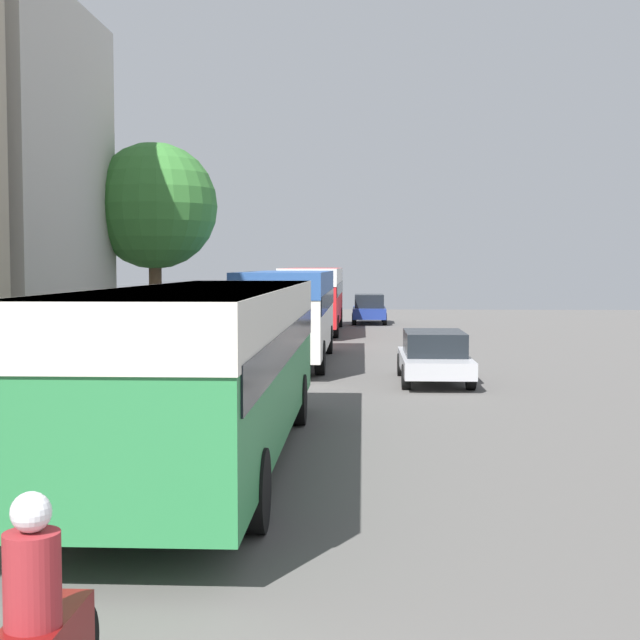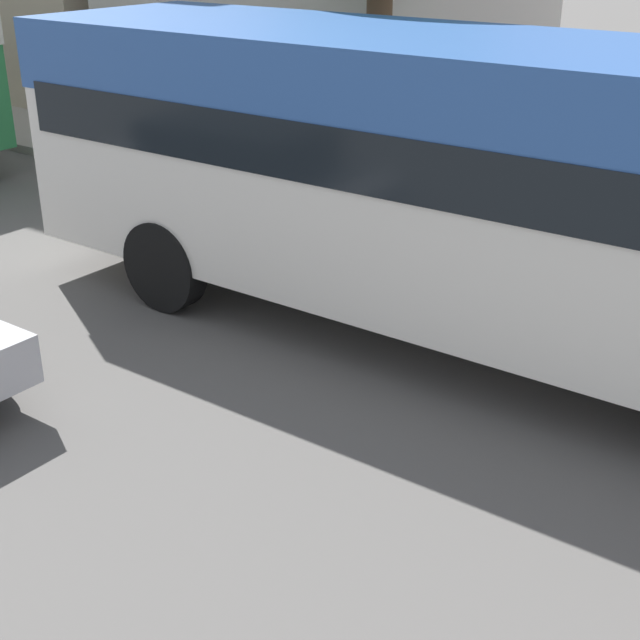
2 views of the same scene
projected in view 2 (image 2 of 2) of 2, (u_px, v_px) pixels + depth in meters
bus_following at (483, 156)px, 8.18m from camera, size 2.56×10.05×2.95m
pedestrian_near_curb at (302, 117)px, 14.36m from camera, size 0.33×0.33×1.63m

